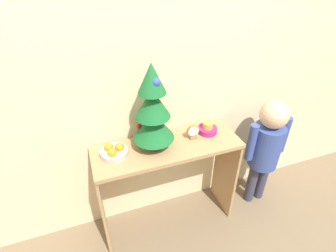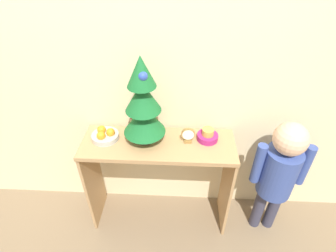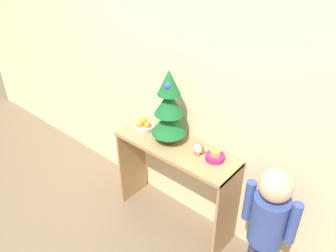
# 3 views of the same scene
# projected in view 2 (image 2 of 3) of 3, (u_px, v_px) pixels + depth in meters

# --- Properties ---
(ground_plane) EXTENTS (12.00, 12.00, 0.00)m
(ground_plane) POSITION_uv_depth(u_px,v_px,m) (159.00, 233.00, 2.12)
(ground_plane) COLOR #7A664C
(back_wall) EXTENTS (7.00, 0.05, 2.50)m
(back_wall) POSITION_uv_depth(u_px,v_px,m) (159.00, 68.00, 1.69)
(back_wall) COLOR beige
(back_wall) RESTS_ON ground_plane
(console_table) EXTENTS (1.05, 0.36, 0.81)m
(console_table) POSITION_uv_depth(u_px,v_px,m) (159.00, 164.00, 1.90)
(console_table) COLOR tan
(console_table) RESTS_ON ground_plane
(mini_tree) EXTENTS (0.28, 0.28, 0.61)m
(mini_tree) POSITION_uv_depth(u_px,v_px,m) (143.00, 104.00, 1.63)
(mini_tree) COLOR #4C3828
(mini_tree) RESTS_ON console_table
(fruit_bowl) EXTENTS (0.18, 0.18, 0.08)m
(fruit_bowl) POSITION_uv_depth(u_px,v_px,m) (105.00, 135.00, 1.79)
(fruit_bowl) COLOR #B7B2A8
(fruit_bowl) RESTS_ON console_table
(singing_bowl) EXTENTS (0.14, 0.14, 0.09)m
(singing_bowl) POSITION_uv_depth(u_px,v_px,m) (208.00, 136.00, 1.79)
(singing_bowl) COLOR #9E2366
(singing_bowl) RESTS_ON console_table
(desk_clock) EXTENTS (0.09, 0.04, 0.11)m
(desk_clock) POSITION_uv_depth(u_px,v_px,m) (188.00, 135.00, 1.75)
(desk_clock) COLOR olive
(desk_clock) RESTS_ON console_table
(child_figure) EXTENTS (0.38, 0.24, 1.02)m
(child_figure) POSITION_uv_depth(u_px,v_px,m) (279.00, 170.00, 1.81)
(child_figure) COLOR #38384C
(child_figure) RESTS_ON ground_plane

